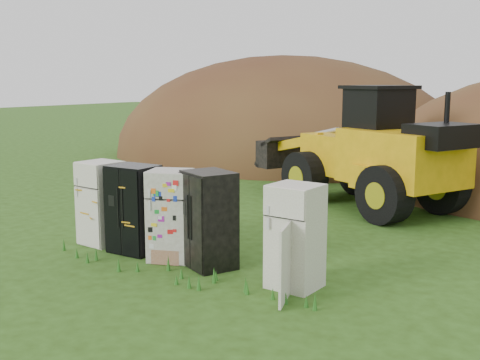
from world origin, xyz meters
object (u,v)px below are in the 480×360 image
object	(u,v)px
wheel_loader	(356,145)
fridge_dark_mid	(209,220)
fridge_sticker	(171,215)
fridge_open_door	(295,236)
fridge_leftmost	(102,203)
fridge_black_side	(134,209)

from	to	relation	value
wheel_loader	fridge_dark_mid	bearing A→B (deg)	-64.61
fridge_sticker	fridge_open_door	size ratio (longest dim) A/B	1.00
fridge_leftmost	fridge_open_door	xyz separation A→B (m)	(4.86, -0.07, -0.00)
fridge_sticker	fridge_open_door	xyz separation A→B (m)	(2.83, -0.01, -0.00)
fridge_open_door	fridge_dark_mid	bearing A→B (deg)	179.10
fridge_sticker	wheel_loader	size ratio (longest dim) A/B	0.26
fridge_black_side	fridge_leftmost	bearing A→B (deg)	173.84
fridge_leftmost	fridge_black_side	xyz separation A→B (m)	(1.04, -0.06, 0.00)
fridge_dark_mid	fridge_open_door	world-z (taller)	fridge_dark_mid
fridge_open_door	fridge_sticker	bearing A→B (deg)	-178.91
fridge_open_door	fridge_black_side	bearing A→B (deg)	-178.78
fridge_sticker	fridge_leftmost	bearing A→B (deg)	155.27
fridge_leftmost	wheel_loader	xyz separation A→B (m)	(2.77, 7.16, 0.79)
fridge_leftmost	fridge_black_side	world-z (taller)	fridge_black_side
fridge_black_side	fridge_open_door	distance (m)	3.82
fridge_leftmost	fridge_black_side	size ratio (longest dim) A/B	1.00
fridge_black_side	wheel_loader	bearing A→B (deg)	73.92
fridge_black_side	fridge_open_door	bearing A→B (deg)	-2.70
fridge_open_door	wheel_loader	distance (m)	7.57
fridge_leftmost	fridge_sticker	xyz separation A→B (m)	(2.03, -0.06, -0.00)
fridge_dark_mid	fridge_leftmost	bearing A→B (deg)	-156.54
fridge_open_door	wheel_loader	size ratio (longest dim) A/B	0.26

